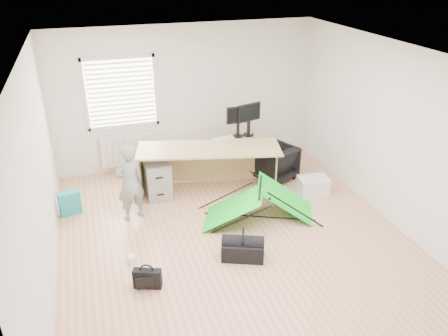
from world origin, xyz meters
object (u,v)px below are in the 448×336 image
object	(u,v)px
person	(130,183)
laptop_bag	(147,279)
desk	(209,170)
monitor_right	(249,124)
kite	(260,202)
thermos	(251,129)
monitor_left	(238,126)
storage_crate	(313,185)
filing_cabinet	(157,178)
duffel_bag	(243,250)
office_chair	(274,162)

from	to	relation	value
person	laptop_bag	bearing A→B (deg)	68.23
desk	person	world-z (taller)	person
monitor_right	kite	distance (m)	1.65
thermos	laptop_bag	world-z (taller)	thermos
monitor_left	monitor_right	distance (m)	0.20
thermos	kite	world-z (taller)	thermos
desk	storage_crate	xyz separation A→B (m)	(1.72, -0.63, -0.27)
desk	storage_crate	bearing A→B (deg)	-6.27
filing_cabinet	duffel_bag	world-z (taller)	filing_cabinet
monitor_left	monitor_right	bearing A→B (deg)	-0.67
person	laptop_bag	distance (m)	1.76
monitor_left	monitor_right	xyz separation A→B (m)	(0.20, -0.00, 0.01)
thermos	laptop_bag	bearing A→B (deg)	-132.96
kite	laptop_bag	bearing A→B (deg)	-126.33
desk	person	bearing A→B (deg)	-147.78
monitor_left	storage_crate	bearing A→B (deg)	-41.85
filing_cabinet	storage_crate	distance (m)	2.73
monitor_left	office_chair	bearing A→B (deg)	-20.53
monitor_left	kite	distance (m)	1.62
thermos	duffel_bag	xyz separation A→B (m)	(-0.99, -2.33, -0.82)
duffel_bag	storage_crate	bearing A→B (deg)	59.49
monitor_left	kite	size ratio (longest dim) A/B	0.25
monitor_right	laptop_bag	world-z (taller)	monitor_right
monitor_right	laptop_bag	bearing A→B (deg)	-148.12
office_chair	duffel_bag	bearing A→B (deg)	33.11
kite	storage_crate	xyz separation A→B (m)	(1.21, 0.46, -0.13)
office_chair	person	size ratio (longest dim) A/B	0.56
thermos	office_chair	bearing A→B (deg)	-33.94
kite	duffel_bag	world-z (taller)	kite
desk	kite	world-z (taller)	desk
storage_crate	laptop_bag	distance (m)	3.51
duffel_bag	kite	bearing A→B (deg)	78.65
laptop_bag	storage_crate	bearing A→B (deg)	47.43
storage_crate	monitor_left	bearing A→B (deg)	138.00
kite	laptop_bag	xyz separation A→B (m)	(-1.95, -1.07, -0.14)
office_chair	kite	world-z (taller)	office_chair
filing_cabinet	person	xyz separation A→B (m)	(-0.50, -0.60, 0.30)
kite	monitor_left	bearing A→B (deg)	109.58
laptop_bag	monitor_left	bearing A→B (deg)	71.74
desk	office_chair	world-z (taller)	desk
filing_cabinet	thermos	size ratio (longest dim) A/B	2.84
filing_cabinet	person	bearing A→B (deg)	-132.73
thermos	office_chair	xyz separation A→B (m)	(0.38, -0.25, -0.62)
office_chair	kite	size ratio (longest dim) A/B	0.40
office_chair	storage_crate	size ratio (longest dim) A/B	1.39
desk	thermos	xyz separation A→B (m)	(0.90, 0.35, 0.53)
storage_crate	thermos	bearing A→B (deg)	129.82
storage_crate	duffel_bag	world-z (taller)	storage_crate
desk	monitor_left	world-z (taller)	monitor_left
office_chair	laptop_bag	bearing A→B (deg)	16.27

